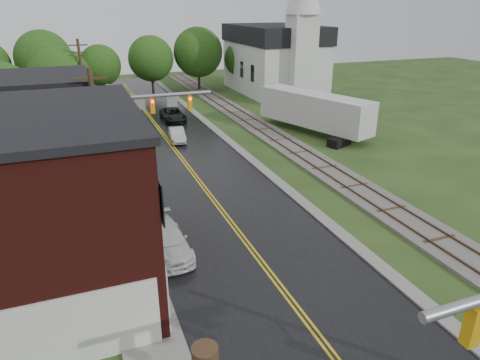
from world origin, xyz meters
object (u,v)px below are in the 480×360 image
utility_pole_c (83,82)px  tree_left_c (2,97)px  suv_dark (173,115)px  semi_trailer (314,110)px  traffic_signal_far (142,114)px  pickup_white (166,240)px  utility_pole_b (99,142)px  tree_left_e (62,80)px  church (278,52)px  sedan_silver (177,135)px

utility_pole_c → tree_left_c: size_ratio=1.18×
utility_pole_c → suv_dark: bearing=-4.6°
semi_trailer → traffic_signal_far: bearing=-160.2°
pickup_white → suv_dark: bearing=74.1°
utility_pole_b → pickup_white: bearing=-66.1°
tree_left_e → suv_dark: (11.01, -2.62, -4.12)m
tree_left_c → pickup_white: (9.55, -23.54, -3.79)m
tree_left_e → semi_trailer: bearing=-28.2°
church → utility_pole_b: bearing=-130.2°
church → tree_left_e: church is taller
utility_pole_b → semi_trailer: 24.21m
traffic_signal_far → pickup_white: traffic_signal_far is taller
utility_pole_b → tree_left_c: bearing=111.5°
church → pickup_white: church is taller
suv_dark → semi_trailer: (12.25, -9.84, 1.66)m
sedan_silver → church: bearing=49.4°
tree_left_c → tree_left_e: (5.00, 6.00, 0.30)m
church → suv_dark: 21.30m
tree_left_c → sedan_silver: size_ratio=1.99×
utility_pole_c → semi_trailer: bearing=-26.5°
traffic_signal_far → utility_pole_b: size_ratio=0.82×
tree_left_e → sedan_silver: bearing=-46.7°
suv_dark → semi_trailer: semi_trailer is taller
utility_pole_b → sedan_silver: utility_pole_b is taller
tree_left_e → pickup_white: 30.17m
semi_trailer → tree_left_e: bearing=151.8°
church → utility_pole_c: (-26.80, -9.74, -1.11)m
church → tree_left_c: church is taller
church → sedan_silver: bearing=-136.7°
traffic_signal_far → utility_pole_b: utility_pole_b is taller
tree_left_c → tree_left_e: 7.82m
tree_left_c → sedan_silver: (14.67, -4.26, -3.88)m
church → utility_pole_c: church is taller
traffic_signal_far → tree_left_c: tree_left_c is taller
pickup_white → semi_trailer: 25.38m
traffic_signal_far → tree_left_c: size_ratio=0.96×
tree_left_e → sedan_silver: 14.71m
tree_left_c → semi_trailer: bearing=-12.9°
suv_dark → semi_trailer: bearing=-38.7°
suv_dark → tree_left_e: bearing=166.7°
utility_pole_c → tree_left_c: (-7.05, -4.10, -0.21)m
semi_trailer → suv_dark: bearing=141.2°
tree_left_e → semi_trailer: size_ratio=0.63×
sedan_silver → pickup_white: (-5.11, -19.28, 0.09)m
traffic_signal_far → utility_pole_b: bearing=-123.7°
traffic_signal_far → sedan_silver: (4.29, 8.64, -4.34)m
utility_pole_b → sedan_silver: size_ratio=2.35×
utility_pole_b → sedan_silver: (7.62, 13.63, -4.09)m
utility_pole_b → sedan_silver: bearing=60.8°
church → utility_pole_c: 28.54m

